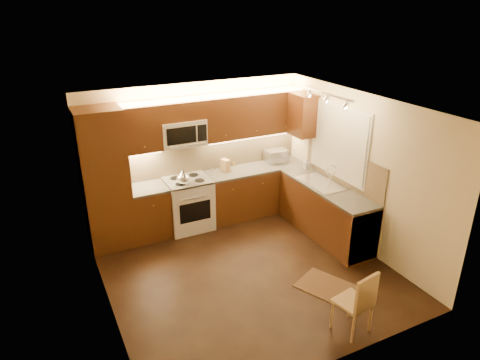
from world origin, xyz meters
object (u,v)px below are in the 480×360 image
stove (189,204)px  dining_chair (353,301)px  kettle (183,177)px  toaster_oven (276,156)px  sink (322,179)px  microwave (182,133)px  soap_bottle (306,164)px  knife_block (226,165)px

stove → dining_chair: bearing=-75.5°
kettle → toaster_oven: bearing=4.5°
sink → microwave: bearing=147.8°
stove → kettle: (-0.13, -0.15, 0.59)m
soap_bottle → kettle: bearing=167.5°
soap_bottle → dining_chair: 3.25m
sink → knife_block: (-1.23, 1.23, 0.04)m
microwave → soap_bottle: (2.16, -0.55, -0.73)m
microwave → knife_block: size_ratio=3.36×
dining_chair → knife_block: bearing=80.8°
kettle → knife_block: 0.93m
microwave → sink: microwave is taller
dining_chair → stove: bearing=93.7°
toaster_oven → microwave: bearing=-179.1°
sink → kettle: bearing=155.5°
kettle → sink: bearing=-28.1°
toaster_oven → dining_chair: (-0.98, -3.47, -0.59)m
stove → microwave: microwave is taller
toaster_oven → dining_chair: size_ratio=0.46×
sink → kettle: kettle is taller
stove → soap_bottle: bearing=-10.9°
microwave → toaster_oven: bearing=-0.3°
microwave → toaster_oven: microwave is taller
kettle → knife_block: bearing=12.4°
knife_block → dining_chair: (0.09, -3.45, -0.58)m
kettle → dining_chair: 3.40m
kettle → toaster_oven: (1.97, 0.28, -0.03)m
knife_block → dining_chair: knife_block is taller
dining_chair → kettle: bearing=96.5°
microwave → dining_chair: bearing=-76.1°
kettle → microwave: bearing=62.8°
toaster_oven → knife_block: 1.07m
stove → microwave: 1.27m
toaster_oven → dining_chair: toaster_oven is taller
kettle → toaster_oven: size_ratio=0.63×
sink → toaster_oven: size_ratio=2.15×
microwave → soap_bottle: size_ratio=4.18×
toaster_oven → soap_bottle: size_ratio=2.20×
microwave → soap_bottle: bearing=-14.4°
soap_bottle → dining_chair: bearing=-119.7°
microwave → dining_chair: microwave is taller
microwave → soap_bottle: microwave is taller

